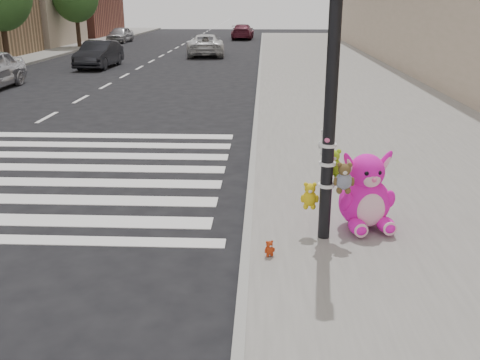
# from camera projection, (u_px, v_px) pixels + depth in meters

# --- Properties ---
(ground) EXTENTS (120.00, 120.00, 0.00)m
(ground) POSITION_uv_depth(u_px,v_px,m) (98.00, 314.00, 5.77)
(ground) COLOR black
(ground) RESTS_ON ground
(sidewalk_near) EXTENTS (7.00, 80.00, 0.14)m
(sidewalk_near) POSITION_uv_depth(u_px,v_px,m) (379.00, 118.00, 15.01)
(sidewalk_near) COLOR slate
(sidewalk_near) RESTS_ON ground
(curb_edge) EXTENTS (0.12, 80.00, 0.15)m
(curb_edge) POSITION_uv_depth(u_px,v_px,m) (256.00, 117.00, 15.15)
(curb_edge) COLOR gray
(curb_edge) RESTS_ON ground
(signal_pole) EXTENTS (0.69, 0.50, 4.00)m
(signal_pole) POSITION_uv_depth(u_px,v_px,m) (331.00, 121.00, 6.82)
(signal_pole) COLOR black
(signal_pole) RESTS_ON sidewalk_near
(pink_bunny) EXTENTS (0.84, 0.94, 1.14)m
(pink_bunny) POSITION_uv_depth(u_px,v_px,m) (366.00, 196.00, 7.50)
(pink_bunny) COLOR #F814BF
(pink_bunny) RESTS_ON sidewalk_near
(red_teddy) EXTENTS (0.17, 0.15, 0.21)m
(red_teddy) POSITION_uv_depth(u_px,v_px,m) (269.00, 248.00, 6.73)
(red_teddy) COLOR #B23311
(red_teddy) RESTS_ON sidewalk_near
(car_dark_far) EXTENTS (1.52, 4.02, 1.31)m
(car_dark_far) POSITION_uv_depth(u_px,v_px,m) (99.00, 54.00, 26.66)
(car_dark_far) COLOR black
(car_dark_far) RESTS_ON ground
(car_white_near) EXTENTS (2.53, 4.77, 1.28)m
(car_white_near) POSITION_uv_depth(u_px,v_px,m) (206.00, 45.00, 32.39)
(car_white_near) COLOR silver
(car_white_near) RESTS_ON ground
(car_maroon_near) EXTENTS (1.90, 4.41, 1.27)m
(car_maroon_near) POSITION_uv_depth(u_px,v_px,m) (243.00, 32.00, 46.30)
(car_maroon_near) COLOR #561827
(car_maroon_near) RESTS_ON ground
(car_silver_deep) EXTENTS (1.64, 3.67, 1.22)m
(car_silver_deep) POSITION_uv_depth(u_px,v_px,m) (120.00, 35.00, 42.70)
(car_silver_deep) COLOR #A2A1A6
(car_silver_deep) RESTS_ON ground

